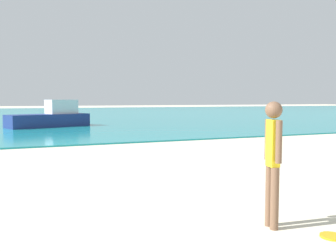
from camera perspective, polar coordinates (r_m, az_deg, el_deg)
The scene contains 4 objects.
water at distance 43.06m, azimuth -18.75°, elevation 1.77°, with size 160.00×60.00×0.06m, color teal.
person_standing at distance 4.76m, azimuth 15.91°, elevation -4.57°, with size 0.21×0.36×1.58m.
frisbee at distance 4.88m, azimuth 24.04°, elevation -15.32°, with size 0.27×0.27×0.03m, color orange.
boat_near at distance 22.19m, azimuth -17.60°, elevation 1.28°, with size 4.77×2.93×1.55m.
Camera 1 is at (-3.11, -0.43, 1.60)m, focal length 39.39 mm.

